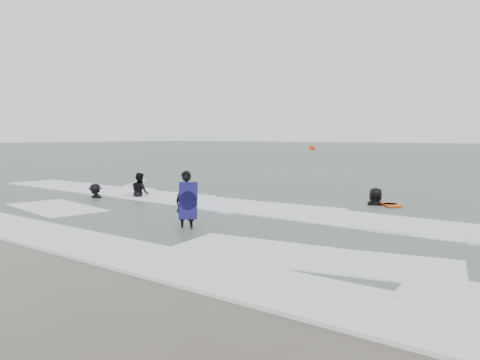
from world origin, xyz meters
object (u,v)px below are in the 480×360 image
Objects in this scene: surfer_wading at (140,198)px; surfer_breaker at (96,200)px; surfer_right_near at (375,207)px; surfer_centre at (187,230)px; surfer_right_far at (375,204)px; buoy at (312,148)px.

surfer_wading reaches higher than surfer_breaker.
surfer_centre is at bearing 35.75° from surfer_right_near.
surfer_wading is at bearing -23.94° from surfer_right_far.
surfer_breaker is 0.84× the size of surfer_right_far.
buoy reaches higher than surfer_centre.
surfer_wading is at bearing 130.34° from surfer_centre.
surfer_breaker is at bearing -8.28° from surfer_right_near.
surfer_right_far is at bearing -58.76° from buoy.
surfer_right_far is (-0.20, 0.54, 0.00)m from surfer_right_near.
surfer_centre is 6.98m from surfer_wading.
surfer_wading is 1.73m from surfer_breaker.
surfer_right_far is 65.83m from buoy.
buoy reaches higher than surfer_breaker.
surfer_centre is at bearing -63.40° from buoy.
surfer_right_near reaches higher than surfer_breaker.
surfer_breaker is 10.68m from surfer_right_near.
buoy reaches higher than surfer_wading.
surfer_centre is 7.95m from surfer_right_far.
surfer_right_far is at bearing -135.44° from surfer_wading.
buoy reaches higher than surfer_right_near.
surfer_centre is 7.42m from surfer_breaker.
surfer_right_far is (8.17, 4.17, 0.00)m from surfer_wading.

